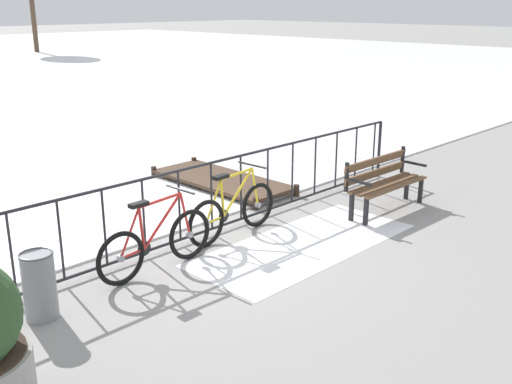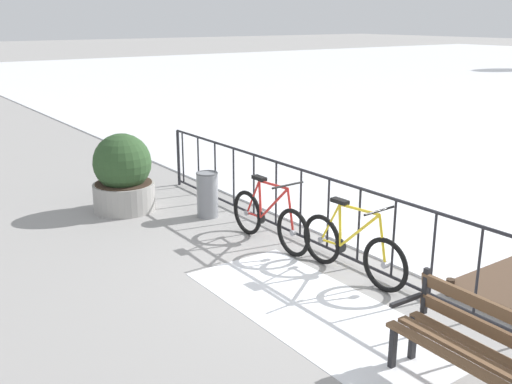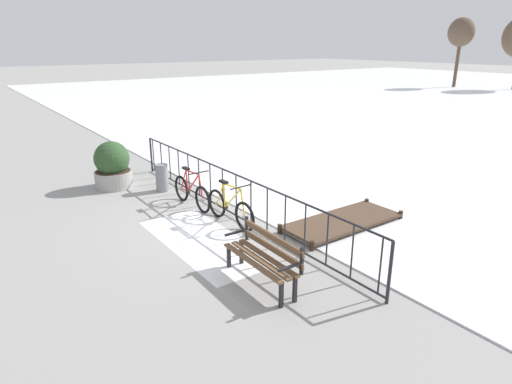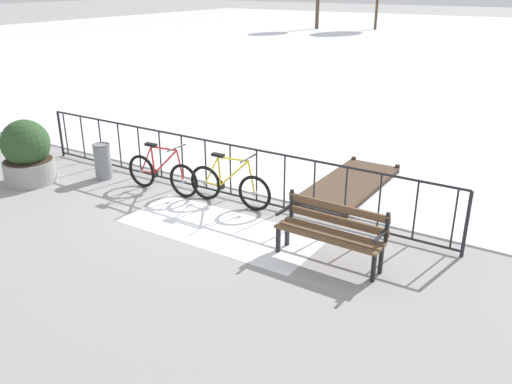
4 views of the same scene
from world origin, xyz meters
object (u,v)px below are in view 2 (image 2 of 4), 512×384
at_px(bicycle_near_railing, 269,219).
at_px(park_bench, 485,347).
at_px(bicycle_second, 352,248).
at_px(trash_bin, 207,194).
at_px(planter_with_shrub, 123,175).

bearing_deg(bicycle_near_railing, park_bench, -10.11).
xyz_separation_m(bicycle_second, trash_bin, (-3.01, -0.26, 0.00)).
relative_size(park_bench, trash_bin, 2.20).
height_order(bicycle_second, trash_bin, bicycle_second).
distance_m(park_bench, trash_bin, 5.48).
height_order(planter_with_shrub, trash_bin, planter_with_shrub).
xyz_separation_m(bicycle_second, park_bench, (2.44, -0.87, 0.14)).
xyz_separation_m(bicycle_near_railing, trash_bin, (-1.55, -0.08, 0.00)).
bearing_deg(planter_with_shrub, trash_bin, 41.01).
bearing_deg(planter_with_shrub, park_bench, 2.91).
height_order(bicycle_near_railing, trash_bin, bicycle_near_railing).
height_order(bicycle_second, park_bench, bicycle_second).
height_order(bicycle_near_railing, bicycle_second, same).
relative_size(planter_with_shrub, trash_bin, 1.76).
bearing_deg(park_bench, trash_bin, 173.52).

